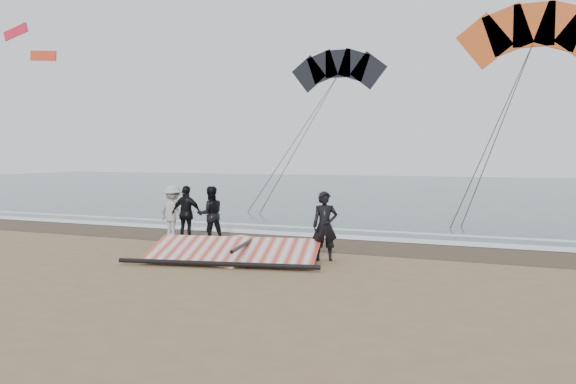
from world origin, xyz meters
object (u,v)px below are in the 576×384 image
Objects in this scene: man_main at (325,226)px; board_cream at (215,242)px; board_white at (251,257)px; sail_rig at (233,253)px.

man_main reaches higher than board_cream.
sail_rig is at bearing -114.90° from board_white.
man_main is 2.00m from board_white.
board_cream is (-3.81, 1.26, -0.80)m from man_main.
sail_rig is at bearing -28.39° from board_cream.
sail_rig reaches higher than board_white.
board_white is (-1.75, -0.54, -0.81)m from man_main.
board_white is 0.52× the size of sail_rig.
board_white is at bearing 171.55° from man_main.
man_main is 0.69× the size of board_cream.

